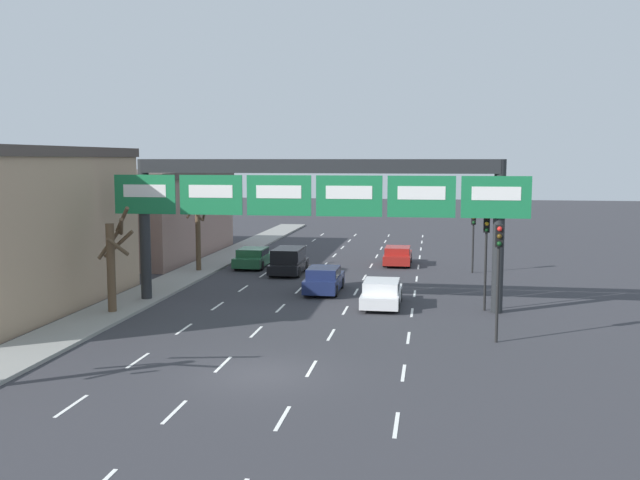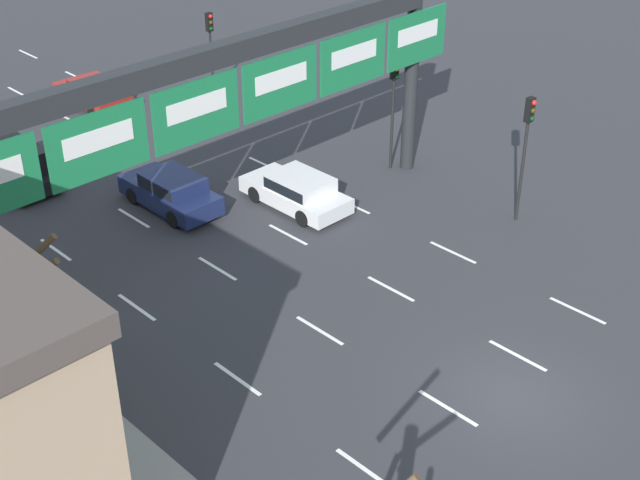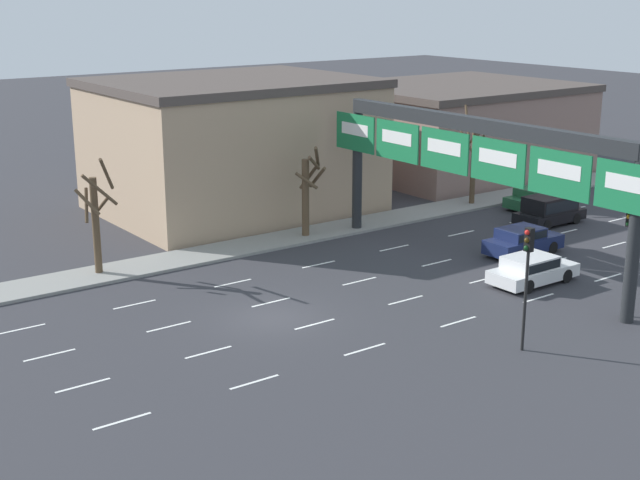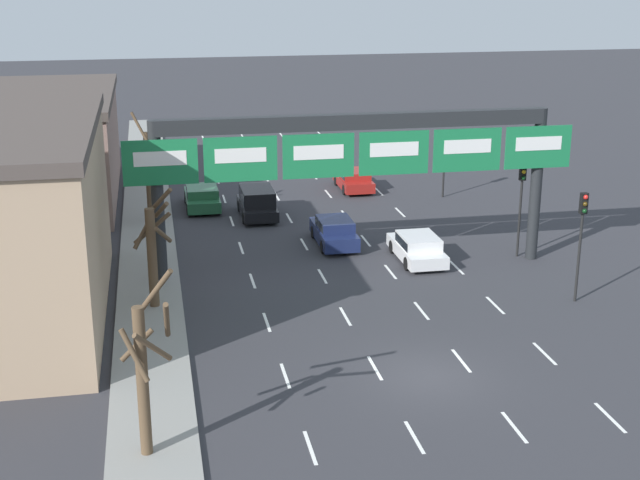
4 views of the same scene
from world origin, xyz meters
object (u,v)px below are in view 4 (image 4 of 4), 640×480
(car_red, at_px, (354,179))
(traffic_light_mid_block, at_px, (522,190))
(traffic_light_near_gantry, at_px, (582,225))
(tree_bare_second, at_px, (145,367))
(suv_black, at_px, (257,201))
(tree_bare_closest, at_px, (153,248))
(tree_bare_third, at_px, (148,170))
(car_green, at_px, (202,196))
(car_navy, at_px, (334,231))
(traffic_light_far_end, at_px, (445,151))
(sign_gantry, at_px, (355,151))
(car_white, at_px, (418,247))

(car_red, distance_m, traffic_light_mid_block, 15.75)
(traffic_light_near_gantry, distance_m, tree_bare_second, 20.57)
(suv_black, distance_m, traffic_light_mid_block, 15.46)
(tree_bare_closest, relative_size, tree_bare_third, 0.82)
(car_green, height_order, traffic_light_mid_block, traffic_light_mid_block)
(suv_black, bearing_deg, traffic_light_near_gantry, -52.94)
(car_navy, height_order, traffic_light_far_end, traffic_light_far_end)
(traffic_light_mid_block, relative_size, tree_bare_second, 0.84)
(sign_gantry, height_order, traffic_light_near_gantry, sign_gantry)
(tree_bare_closest, xyz_separation_m, tree_bare_third, (-0.09, 12.88, 0.39))
(traffic_light_mid_block, distance_m, tree_bare_third, 20.20)
(traffic_light_near_gantry, height_order, tree_bare_closest, tree_bare_closest)
(tree_bare_third, bearing_deg, tree_bare_closest, -89.59)
(suv_black, relative_size, car_red, 1.03)
(suv_black, relative_size, traffic_light_mid_block, 0.91)
(car_green, xyz_separation_m, tree_bare_second, (-3.34, -27.66, 2.21))
(car_green, bearing_deg, traffic_light_far_end, -0.68)
(car_white, height_order, tree_bare_closest, tree_bare_closest)
(car_green, bearing_deg, traffic_light_near_gantry, -50.69)
(tree_bare_second, bearing_deg, traffic_light_far_end, 56.39)
(suv_black, xyz_separation_m, tree_bare_closest, (-5.96, -13.18, 1.75))
(sign_gantry, height_order, suv_black, sign_gantry)
(tree_bare_second, height_order, tree_bare_third, tree_bare_third)
(sign_gantry, xyz_separation_m, suv_black, (-3.40, 10.03, -4.86))
(car_white, relative_size, tree_bare_closest, 0.88)
(traffic_light_near_gantry, bearing_deg, car_white, 128.62)
(traffic_light_near_gantry, height_order, tree_bare_second, tree_bare_second)
(car_green, bearing_deg, car_red, 15.24)
(tree_bare_second, distance_m, tree_bare_third, 24.93)
(suv_black, bearing_deg, car_red, 36.70)
(car_red, bearing_deg, car_navy, -107.86)
(car_red, relative_size, traffic_light_near_gantry, 0.88)
(traffic_light_near_gantry, bearing_deg, car_navy, 131.57)
(traffic_light_mid_block, relative_size, tree_bare_third, 0.77)
(suv_black, distance_m, car_green, 3.87)
(suv_black, relative_size, traffic_light_far_end, 1.06)
(sign_gantry, distance_m, car_white, 6.13)
(car_white, bearing_deg, car_red, 89.57)
(car_white, bearing_deg, car_green, 129.69)
(car_white, bearing_deg, sign_gantry, -168.18)
(car_white, distance_m, traffic_light_far_end, 12.88)
(car_white, height_order, traffic_light_mid_block, traffic_light_mid_block)
(car_white, relative_size, traffic_light_near_gantry, 0.92)
(car_red, distance_m, tree_bare_closest, 22.44)
(traffic_light_far_end, bearing_deg, tree_bare_closest, -139.22)
(sign_gantry, height_order, car_white, sign_gantry)
(sign_gantry, relative_size, tree_bare_closest, 4.11)
(car_navy, bearing_deg, car_red, 72.14)
(car_green, distance_m, traffic_light_mid_block, 19.31)
(traffic_light_far_end, relative_size, tree_bare_closest, 0.81)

